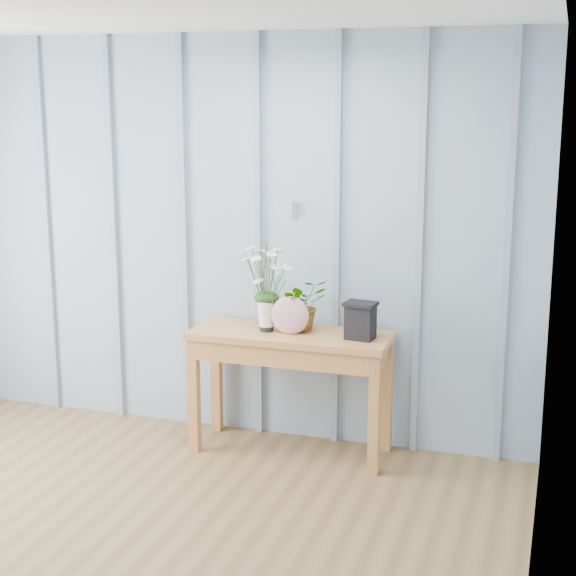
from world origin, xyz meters
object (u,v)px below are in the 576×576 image
(felt_disc_vessel, at_px, (290,315))
(carved_box, at_px, (360,320))
(sideboard, at_px, (291,351))
(daisy_vase, at_px, (266,277))

(felt_disc_vessel, bearing_deg, carved_box, -0.53)
(sideboard, xyz_separation_m, carved_box, (0.43, -0.02, 0.23))
(sideboard, distance_m, daisy_vase, 0.47)
(felt_disc_vessel, height_order, carved_box, felt_disc_vessel)
(sideboard, height_order, daisy_vase, daisy_vase)
(sideboard, bearing_deg, daisy_vase, -173.68)
(sideboard, height_order, carved_box, carved_box)
(felt_disc_vessel, bearing_deg, daisy_vase, 166.41)
(sideboard, relative_size, carved_box, 5.49)
(felt_disc_vessel, xyz_separation_m, carved_box, (0.42, 0.02, -0.00))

